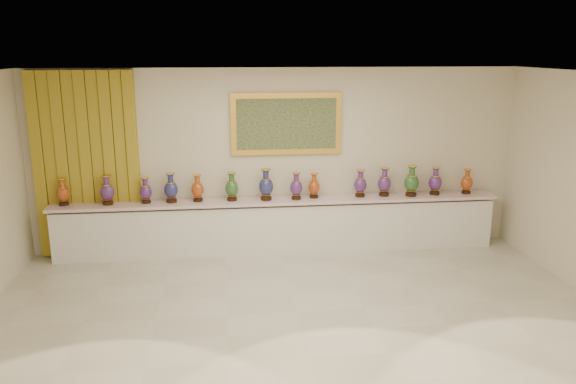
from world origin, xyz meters
name	(u,v)px	position (x,y,z in m)	size (l,w,h in m)	color
ground	(297,312)	(0.00, 0.00, 0.00)	(8.00, 8.00, 0.00)	beige
room	(120,158)	(-2.52, 2.44, 1.60)	(8.00, 8.00, 8.00)	beige
counter	(279,226)	(0.00, 2.27, 0.44)	(7.28, 0.48, 0.90)	white
vase_0	(63,193)	(-3.39, 2.29, 1.09)	(0.26, 0.26, 0.43)	black
vase_1	(107,192)	(-2.71, 2.25, 1.11)	(0.25, 0.25, 0.47)	black
vase_2	(146,192)	(-2.12, 2.27, 1.09)	(0.22, 0.22, 0.41)	black
vase_3	(171,189)	(-1.73, 2.27, 1.11)	(0.25, 0.25, 0.48)	black
vase_4	(198,189)	(-1.31, 2.28, 1.10)	(0.24, 0.24, 0.44)	black
vase_5	(232,188)	(-0.76, 2.27, 1.11)	(0.23, 0.23, 0.46)	black
vase_6	(266,186)	(-0.21, 2.23, 1.13)	(0.27, 0.27, 0.51)	black
vase_7	(296,187)	(0.28, 2.22, 1.10)	(0.24, 0.24, 0.45)	black
vase_8	(314,187)	(0.58, 2.29, 1.09)	(0.22, 0.22, 0.41)	black
vase_9	(360,185)	(1.36, 2.28, 1.10)	(0.26, 0.26, 0.45)	black
vase_10	(384,183)	(1.77, 2.28, 1.11)	(0.27, 0.27, 0.48)	black
vase_11	(411,182)	(2.22, 2.22, 1.13)	(0.28, 0.28, 0.52)	black
vase_12	(435,182)	(2.64, 2.26, 1.11)	(0.27, 0.27, 0.47)	black
vase_13	(467,183)	(3.20, 2.27, 1.09)	(0.22, 0.22, 0.42)	black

